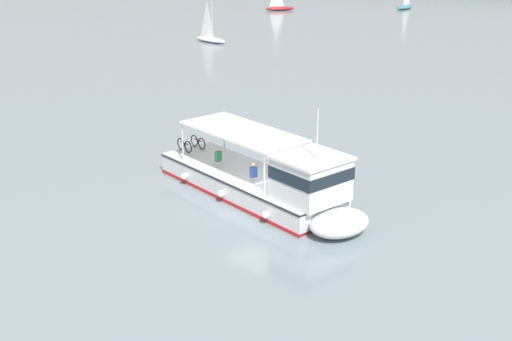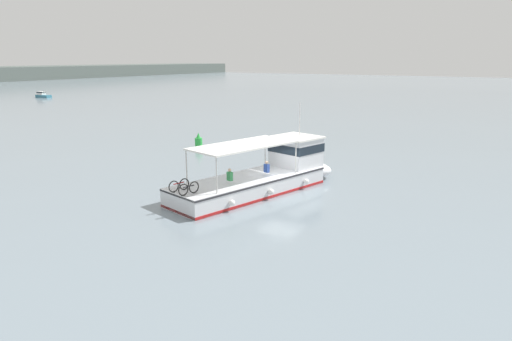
# 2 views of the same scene
# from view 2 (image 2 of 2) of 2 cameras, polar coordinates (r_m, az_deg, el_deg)

# --- Properties ---
(ground_plane) EXTENTS (400.00, 400.00, 0.00)m
(ground_plane) POSITION_cam_2_polar(r_m,az_deg,el_deg) (29.27, 3.19, -2.61)
(ground_plane) COLOR gray
(ferry_main) EXTENTS (13.07, 6.03, 5.32)m
(ferry_main) POSITION_cam_2_polar(r_m,az_deg,el_deg) (29.53, 1.42, -0.40)
(ferry_main) COLOR silver
(ferry_main) RESTS_ON ground
(motorboat_outer_anchorage) EXTENTS (1.53, 3.68, 1.26)m
(motorboat_outer_anchorage) POSITION_cam_2_polar(r_m,az_deg,el_deg) (109.19, -24.92, 8.49)
(motorboat_outer_anchorage) COLOR teal
(motorboat_outer_anchorage) RESTS_ON ground
(channel_buoy) EXTENTS (0.70, 0.70, 1.40)m
(channel_buoy) POSITION_cam_2_polar(r_m,az_deg,el_deg) (43.82, -7.12, 3.59)
(channel_buoy) COLOR green
(channel_buoy) RESTS_ON ground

